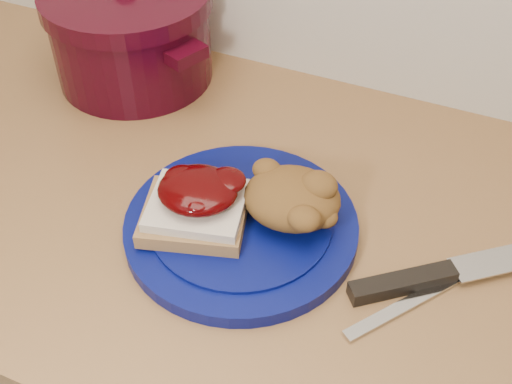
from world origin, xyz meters
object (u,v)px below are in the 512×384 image
at_px(plate, 241,226).
at_px(butter_knife, 416,299).
at_px(pepper_grinder, 81,13).
at_px(chef_knife, 439,275).
at_px(dutch_oven, 131,34).

xyz_separation_m(plate, butter_knife, (0.21, -0.02, -0.01)).
distance_m(butter_knife, pepper_grinder, 0.66).
bearing_deg(chef_knife, dutch_oven, 118.72).
relative_size(chef_knife, butter_knife, 1.46).
bearing_deg(pepper_grinder, chef_knife, -21.37).
distance_m(plate, dutch_oven, 0.37).
height_order(plate, dutch_oven, dutch_oven).
relative_size(chef_knife, pepper_grinder, 2.03).
height_order(plate, butter_knife, plate).
bearing_deg(pepper_grinder, dutch_oven, -14.40).
relative_size(plate, pepper_grinder, 2.06).
bearing_deg(dutch_oven, chef_knife, -22.78).
distance_m(plate, chef_knife, 0.23).
height_order(dutch_oven, pepper_grinder, dutch_oven).
bearing_deg(plate, pepper_grinder, 146.19).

